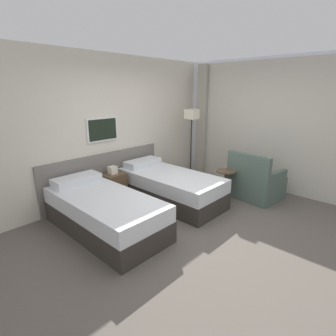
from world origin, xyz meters
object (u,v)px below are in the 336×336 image
bed_near_window (170,187)px  floor_lamp (192,121)px  nightstand (114,187)px  side_table (225,180)px  bed_near_door (104,212)px  armchair (255,184)px

bed_near_window → floor_lamp: bearing=21.0°
nightstand → side_table: 2.14m
bed_near_door → bed_near_window: bearing=0.0°
bed_near_window → side_table: 1.08m
bed_near_window → nightstand: (-0.73, 0.78, 0.00)m
bed_near_door → armchair: size_ratio=2.12×
floor_lamp → side_table: floor_lamp is taller
bed_near_window → armchair: bearing=-41.0°
armchair → side_table: bearing=56.5°
floor_lamp → side_table: (-0.42, -1.18, -0.99)m
floor_lamp → armchair: bearing=-88.2°
nightstand → side_table: bearing=-44.2°
nightstand → side_table: (1.54, -1.49, 0.11)m
bed_near_window → nightstand: 1.07m
bed_near_door → armchair: 2.95m
nightstand → floor_lamp: 2.26m
bed_near_door → bed_near_window: size_ratio=1.00×
floor_lamp → armchair: floor_lamp is taller
bed_near_door → nightstand: bearing=46.7°
side_table → floor_lamp: bearing=70.6°
bed_near_door → floor_lamp: (2.68, 0.47, 1.10)m
bed_near_window → side_table: bed_near_window is taller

